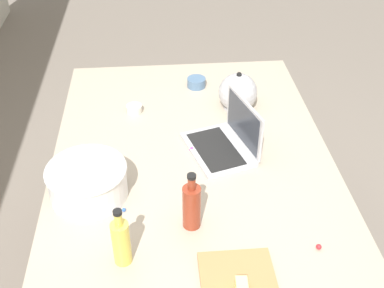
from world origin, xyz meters
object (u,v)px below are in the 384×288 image
(mixing_bowl_large, at_px, (88,181))
(ramekin_small, at_px, (134,109))
(ramekin_medium, at_px, (196,82))
(kettle, at_px, (238,93))
(bottle_soy, at_px, (192,206))
(laptop, at_px, (226,140))
(bottle_oil, at_px, (121,241))

(mixing_bowl_large, height_order, ramekin_small, mixing_bowl_large)
(ramekin_medium, bearing_deg, kettle, -140.09)
(kettle, height_order, ramekin_small, kettle)
(bottle_soy, xyz_separation_m, ramekin_small, (0.73, 0.21, -0.07))
(laptop, relative_size, ramekin_medium, 3.91)
(bottle_soy, bearing_deg, bottle_oil, 120.54)
(mixing_bowl_large, relative_size, kettle, 1.39)
(ramekin_small, distance_m, ramekin_medium, 0.37)
(mixing_bowl_large, distance_m, bottle_oil, 0.35)
(laptop, bearing_deg, bottle_oil, 143.45)
(mixing_bowl_large, relative_size, bottle_soy, 1.30)
(laptop, xyz_separation_m, mixing_bowl_large, (-0.23, 0.54, 0.02))
(ramekin_medium, bearing_deg, mixing_bowl_large, 148.37)
(laptop, height_order, kettle, laptop)
(kettle, relative_size, ramekin_medium, 2.31)
(laptop, distance_m, bottle_soy, 0.46)
(bottle_oil, bearing_deg, ramekin_small, -1.64)
(laptop, xyz_separation_m, kettle, (0.32, -0.10, 0.03))
(ramekin_small, height_order, ramekin_medium, ramekin_medium)
(mixing_bowl_large, distance_m, bottle_soy, 0.41)
(bottle_oil, xyz_separation_m, ramekin_medium, (1.08, -0.33, -0.07))
(bottle_soy, distance_m, kettle, 0.79)
(laptop, height_order, ramekin_small, laptop)
(kettle, height_order, ramekin_medium, kettle)
(laptop, bearing_deg, ramekin_medium, 8.16)
(ramekin_small, bearing_deg, bottle_oil, 178.36)
(ramekin_small, relative_size, ramekin_medium, 0.78)
(ramekin_small, bearing_deg, bottle_soy, -164.27)
(mixing_bowl_large, xyz_separation_m, kettle, (0.55, -0.64, 0.01))
(ramekin_medium, bearing_deg, bottle_oil, 162.82)
(bottle_soy, distance_m, ramekin_small, 0.76)
(mixing_bowl_large, bearing_deg, laptop, -66.82)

